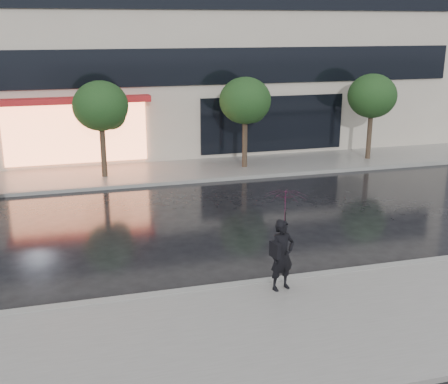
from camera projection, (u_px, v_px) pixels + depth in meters
name	position (u px, v px, depth m)	size (l,w,h in m)	color
ground	(250.00, 269.00, 14.55)	(120.00, 120.00, 0.00)	black
sidewalk_near	(300.00, 330.00, 11.53)	(60.00, 4.50, 0.12)	slate
sidewalk_far	(176.00, 171.00, 23.99)	(60.00, 3.50, 0.12)	slate
curb_near	(263.00, 283.00, 13.61)	(60.00, 0.25, 0.14)	gray
curb_far	(184.00, 182.00, 22.37)	(60.00, 0.25, 0.14)	gray
tree_mid_west	(102.00, 108.00, 22.22)	(2.20, 2.20, 3.99)	#33261C
tree_mid_east	(246.00, 102.00, 23.76)	(2.20, 2.20, 3.99)	#33261C
tree_far_east	(373.00, 98.00, 25.30)	(2.20, 2.20, 3.99)	#33261C
pedestrian_with_umbrella	(284.00, 225.00, 12.76)	(1.20, 1.21, 2.42)	black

